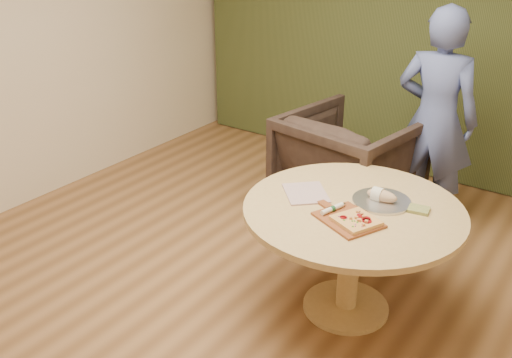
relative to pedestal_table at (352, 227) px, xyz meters
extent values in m
cube|color=olive|center=(-0.54, -0.51, -0.62)|extent=(5.00, 6.00, 0.02)
cube|color=beige|center=(-0.54, 2.50, 0.79)|extent=(5.00, 0.02, 2.80)
cube|color=#313A1A|center=(-0.54, 2.39, 0.79)|extent=(4.80, 0.14, 2.78)
cylinder|color=tan|center=(0.00, 0.00, -0.59)|extent=(0.56, 0.56, 0.03)
cylinder|color=tan|center=(0.00, 0.00, -0.25)|extent=(0.13, 0.13, 0.68)
cylinder|color=tan|center=(0.00, 0.00, 0.12)|extent=(1.33, 1.33, 0.04)
cube|color=brown|center=(0.05, -0.18, 0.15)|extent=(0.43, 0.40, 0.01)
cube|color=brown|center=(-0.15, -0.09, 0.15)|extent=(0.11, 0.09, 0.01)
cube|color=#DFA957|center=(0.11, -0.19, 0.17)|extent=(0.29, 0.29, 0.02)
cylinder|color=maroon|center=(0.04, -0.21, 0.18)|extent=(0.04, 0.04, 0.00)
cylinder|color=maroon|center=(0.11, -0.14, 0.18)|extent=(0.04, 0.04, 0.00)
cylinder|color=maroon|center=(0.15, -0.16, 0.18)|extent=(0.05, 0.05, 0.00)
cylinder|color=maroon|center=(0.17, -0.18, 0.18)|extent=(0.05, 0.05, 0.00)
cube|color=#DB9152|center=(0.08, -0.12, 0.18)|extent=(0.02, 0.02, 0.01)
cube|color=#DB9152|center=(0.11, -0.13, 0.18)|extent=(0.02, 0.02, 0.01)
cube|color=#DB9152|center=(0.10, -0.18, 0.18)|extent=(0.02, 0.02, 0.01)
cube|color=#DB9152|center=(0.08, -0.21, 0.18)|extent=(0.02, 0.02, 0.01)
cube|color=#DB9152|center=(0.13, -0.20, 0.18)|extent=(0.03, 0.03, 0.01)
cube|color=#DB9152|center=(0.17, -0.19, 0.18)|extent=(0.02, 0.02, 0.01)
cube|color=#DB9152|center=(0.13, -0.15, 0.18)|extent=(0.02, 0.02, 0.01)
cube|color=#DB9152|center=(0.17, -0.24, 0.18)|extent=(0.02, 0.02, 0.01)
cube|color=#307D1E|center=(0.10, -0.22, 0.18)|extent=(0.01, 0.01, 0.00)
cube|color=#307D1E|center=(0.13, -0.22, 0.18)|extent=(0.01, 0.01, 0.00)
cube|color=#307D1E|center=(0.06, -0.24, 0.18)|extent=(0.01, 0.01, 0.00)
cube|color=#307D1E|center=(0.11, -0.22, 0.18)|extent=(0.01, 0.01, 0.00)
cube|color=#307D1E|center=(0.13, -0.28, 0.18)|extent=(0.01, 0.01, 0.00)
cube|color=#97406D|center=(0.14, -0.26, 0.18)|extent=(0.02, 0.03, 0.00)
cube|color=#97406D|center=(0.05, -0.21, 0.18)|extent=(0.03, 0.01, 0.00)
cube|color=#97406D|center=(0.17, -0.19, 0.18)|extent=(0.03, 0.01, 0.00)
cube|color=#97406D|center=(0.09, -0.13, 0.18)|extent=(0.02, 0.03, 0.00)
cube|color=#97406D|center=(0.17, -0.24, 0.18)|extent=(0.01, 0.03, 0.00)
cube|color=#97406D|center=(0.02, -0.22, 0.18)|extent=(0.03, 0.02, 0.00)
cylinder|color=silver|center=(-0.07, -0.15, 0.17)|extent=(0.07, 0.17, 0.03)
cylinder|color=#194C26|center=(-0.07, -0.15, 0.17)|extent=(0.04, 0.03, 0.03)
cube|color=silver|center=(-0.04, -0.05, 0.17)|extent=(0.03, 0.04, 0.00)
cube|color=silver|center=(-0.33, -0.01, 0.15)|extent=(0.39, 0.39, 0.01)
cylinder|color=silver|center=(0.11, 0.16, 0.14)|extent=(0.35, 0.35, 0.01)
cylinder|color=silver|center=(0.11, 0.16, 0.15)|extent=(0.36, 0.36, 0.02)
ellipsoid|color=tan|center=(0.11, 0.16, 0.18)|extent=(0.19, 0.08, 0.07)
cylinder|color=silver|center=(0.08, 0.16, 0.18)|extent=(0.06, 0.09, 0.09)
cube|color=olive|center=(0.34, 0.17, 0.15)|extent=(0.14, 0.12, 0.02)
imported|color=black|center=(-0.59, 1.16, -0.11)|extent=(1.10, 1.05, 1.00)
imported|color=#4C5A92|center=(-0.03, 1.46, 0.27)|extent=(0.67, 0.46, 1.77)
camera|label=1|loc=(1.27, -2.81, 1.74)|focal=40.00mm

